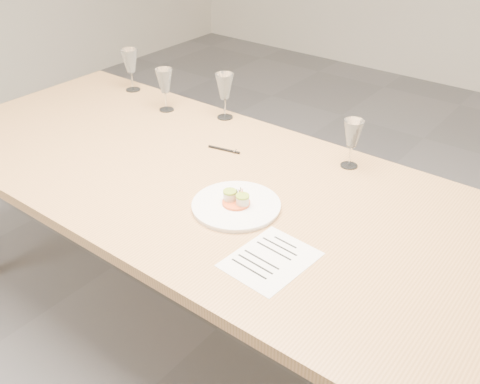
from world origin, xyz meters
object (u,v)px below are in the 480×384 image
Objects in this scene: wine_glass_0 at (130,62)px; dinner_plate at (236,205)px; ballpoint_pen at (224,149)px; wine_glass_1 at (165,82)px; wine_glass_3 at (353,135)px; recipe_sheet at (270,259)px; dining_table at (211,194)px; wine_glass_2 at (225,87)px.

dinner_plate is at bearing -26.14° from wine_glass_0.
dinner_plate is 2.15× the size of ballpoint_pen.
wine_glass_1 is 0.89m from wine_glass_3.
wine_glass_0 reaches higher than recipe_sheet.
dinner_plate is (0.19, -0.10, 0.08)m from dining_table.
wine_glass_1 is 1.05× the size of wine_glass_3.
wine_glass_3 is at bearing 102.12° from recipe_sheet.
dining_table is at bearing -75.92° from ballpoint_pen.
dining_table is 0.50m from recipe_sheet.
recipe_sheet is at bearing -29.68° from dining_table.
wine_glass_0 is (-0.76, 0.22, 0.14)m from ballpoint_pen.
wine_glass_0 reaches higher than dinner_plate.
dining_table is 17.99× the size of ballpoint_pen.
wine_glass_2 is at bearing 141.07° from recipe_sheet.
wine_glass_0 is 1.11× the size of wine_glass_3.
recipe_sheet is 1.32× the size of wine_glass_0.
ballpoint_pen is 0.74× the size of wine_glass_3.
wine_glass_0 reaches higher than dining_table.
ballpoint_pen is 0.68× the size of wine_glass_2.
recipe_sheet is 1.35× the size of wine_glass_2.
ballpoint_pen is at bearing -18.02° from wine_glass_1.
wine_glass_2 is at bearing 132.05° from dinner_plate.
recipe_sheet is 0.68m from ballpoint_pen.
recipe_sheet is 1.99× the size of ballpoint_pen.
wine_glass_2 is at bearing 123.56° from dining_table.
wine_glass_3 is at bearing -5.26° from wine_glass_2.
dinner_plate is 0.40m from ballpoint_pen.
wine_glass_3 is at bearing 10.88° from ballpoint_pen.
ballpoint_pen is 0.80m from wine_glass_0.
wine_glass_2 is (0.26, 0.10, 0.01)m from wine_glass_1.
wine_glass_3 reaches higher than dining_table.
recipe_sheet is at bearing -31.90° from dinner_plate.
wine_glass_1 is 0.28m from wine_glass_2.
wine_glass_2 is (0.56, 0.02, -0.00)m from wine_glass_0.
wine_glass_2 reaches higher than ballpoint_pen.
dinner_plate is 1.43× the size of wine_glass_0.
wine_glass_1 reaches higher than dinner_plate.
wine_glass_0 is 0.56m from wine_glass_2.
wine_glass_2 is (-0.71, 0.68, 0.14)m from recipe_sheet.
wine_glass_0 reaches higher than wine_glass_2.
wine_glass_3 is at bearing 71.75° from dinner_plate.
wine_glass_0 is (-0.85, 0.41, 0.21)m from dining_table.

